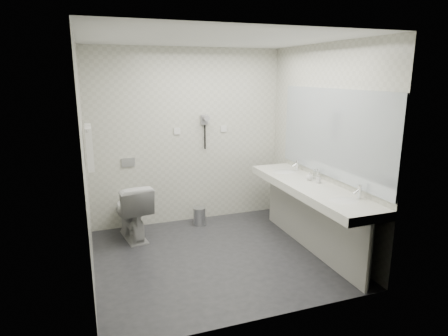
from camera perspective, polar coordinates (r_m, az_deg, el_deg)
name	(u,v)px	position (r m, az deg, el deg)	size (l,w,h in m)	color
floor	(216,256)	(4.79, -1.12, -12.86)	(2.80, 2.80, 0.00)	#27272B
ceiling	(215,39)	(4.30, -1.28, 18.49)	(2.80, 2.80, 0.00)	silver
wall_back	(187,137)	(5.60, -5.41, 4.50)	(2.80, 2.80, 0.00)	beige
wall_front	(266,185)	(3.20, 6.19, -2.54)	(2.80, 2.80, 0.00)	beige
wall_left	(85,164)	(4.16, -19.80, 0.52)	(2.60, 2.60, 0.00)	beige
wall_right	(322,147)	(4.99, 14.27, 2.99)	(2.60, 2.60, 0.00)	beige
vanity_counter	(310,188)	(4.78, 12.53, -2.92)	(0.55, 2.20, 0.10)	silver
vanity_panel	(310,221)	(4.93, 12.52, -7.63)	(0.03, 2.15, 0.75)	gray
vanity_post_near	(369,257)	(4.18, 20.57, -12.20)	(0.06, 0.06, 0.75)	silver
vanity_post_far	(274,196)	(5.79, 7.34, -4.15)	(0.06, 0.06, 0.75)	silver
mirror	(332,134)	(4.78, 15.58, 4.90)	(0.02, 2.20, 1.05)	#B2BCC6
basin_near	(343,202)	(4.26, 17.17, -4.77)	(0.40, 0.31, 0.05)	silver
basin_far	(284,173)	(5.31, 8.86, -0.69)	(0.40, 0.31, 0.05)	silver
faucet_near	(360,192)	(4.35, 19.32, -3.32)	(0.04, 0.04, 0.15)	silver
faucet_far	(297,165)	(5.38, 10.72, 0.41)	(0.04, 0.04, 0.15)	silver
soap_bottle_a	(318,179)	(4.82, 13.73, -1.60)	(0.05, 0.05, 0.10)	white
soap_bottle_b	(309,176)	(4.93, 12.46, -1.20)	(0.08, 0.08, 0.10)	white
glass_left	(316,174)	(5.02, 13.35, -0.87)	(0.07, 0.07, 0.12)	silver
toilet	(132,211)	(5.29, -13.41, -6.13)	(0.42, 0.75, 0.76)	silver
flush_plate	(128,162)	(5.50, -13.91, 0.80)	(0.18, 0.02, 0.12)	#B2B5BA
pedal_bin	(199,217)	(5.67, -3.63, -7.18)	(0.18, 0.18, 0.25)	#B2B5BA
bin_lid	(199,208)	(5.62, -3.65, -5.93)	(0.18, 0.18, 0.01)	#B2B5BA
towel_rail	(87,128)	(4.65, -19.52, 5.62)	(0.02, 0.02, 0.62)	silver
towel_near	(90,149)	(4.55, -19.16, 2.67)	(0.07, 0.24, 0.48)	silver
towel_far	(89,145)	(4.82, -19.21, 3.26)	(0.07, 0.24, 0.48)	silver
dryer_cradle	(204,120)	(5.61, -2.90, 7.13)	(0.10, 0.04, 0.14)	gray
dryer_barrel	(206,118)	(5.54, -2.69, 7.36)	(0.08, 0.08, 0.14)	gray
dryer_cord	(205,137)	(5.63, -2.83, 4.58)	(0.02, 0.02, 0.35)	black
switch_plate_a	(177,131)	(5.54, -6.92, 5.40)	(0.09, 0.02, 0.09)	silver
switch_plate_b	(224,129)	(5.73, -0.05, 5.78)	(0.09, 0.02, 0.09)	silver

